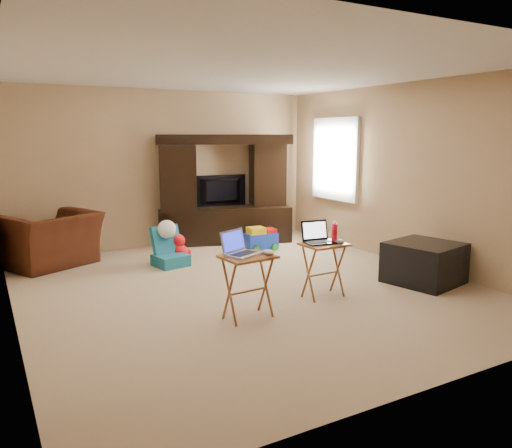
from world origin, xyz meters
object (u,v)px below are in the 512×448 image
ottoman (424,263)px  tray_table_left (248,287)px  mouse_left (268,252)px  laptop_left (244,243)px  plush_toy (179,248)px  entertainment_center (225,189)px  recliner (50,239)px  television (222,191)px  water_bottle (334,232)px  tray_table_right (323,270)px  child_rocker (170,246)px  mouse_right (340,242)px  laptop_right (320,233)px  push_toy (261,238)px

ottoman → tray_table_left: (-2.46, -0.02, 0.07)m
tray_table_left → mouse_left: size_ratio=4.92×
ottoman → laptop_left: laptop_left is taller
plush_toy → tray_table_left: tray_table_left is taller
entertainment_center → recliner: entertainment_center is taller
television → water_bottle: size_ratio=4.84×
television → tray_table_right: television is taller
ottoman → mouse_left: bearing=-177.7°
tray_table_right → child_rocker: bearing=114.3°
recliner → child_rocker: recliner is taller
tray_table_right → water_bottle: water_bottle is taller
laptop_left → mouse_left: (0.22, -0.10, -0.09)m
plush_toy → tray_table_right: 2.45m
mouse_right → laptop_left: bearing=-178.8°
entertainment_center → plush_toy: (-1.15, -0.86, -0.70)m
tray_table_right → television: bearing=82.9°
mouse_left → tray_table_left: bearing=159.8°
ottoman → mouse_right: (-1.28, 0.03, 0.39)m
child_rocker → mouse_right: bearing=-73.9°
mouse_right → child_rocker: bearing=117.6°
laptop_right → television: bearing=90.2°
tray_table_right → laptop_left: laptop_left is taller
tray_table_right → mouse_right: size_ratio=4.92×
tray_table_right → entertainment_center: bearing=82.7°
recliner → laptop_right: (2.44, -2.91, 0.36)m
tray_table_left → laptop_right: bearing=5.1°
child_rocker → laptop_left: 2.31m
tray_table_left → mouse_right: bearing=-3.2°
television → recliner: size_ratio=0.80×
mouse_left → mouse_right: mouse_left is taller
recliner → tray_table_right: size_ratio=1.86×
entertainment_center → television: 0.11m
television → recliner: (-2.77, -0.32, -0.49)m
plush_toy → mouse_right: 2.64m
television → laptop_right: bearing=89.0°
water_bottle → tray_table_left: bearing=-168.5°
plush_toy → ottoman: (2.26, -2.45, 0.05)m
laptop_left → mouse_left: 0.26m
tray_table_left → mouse_left: mouse_left is taller
recliner → laptop_right: size_ratio=3.56×
entertainment_center → laptop_right: entertainment_center is taller
child_rocker → tray_table_left: size_ratio=0.87×
entertainment_center → mouse_left: entertainment_center is taller
push_toy → recliner: bearing=173.7°
entertainment_center → push_toy: (0.25, -0.80, -0.71)m
recliner → tray_table_right: bearing=104.0°
laptop_left → water_bottle: bearing=-13.9°
entertainment_center → recliner: 2.83m
ottoman → laptop_right: bearing=173.2°
plush_toy → tray_table_left: (-0.20, -2.47, 0.12)m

